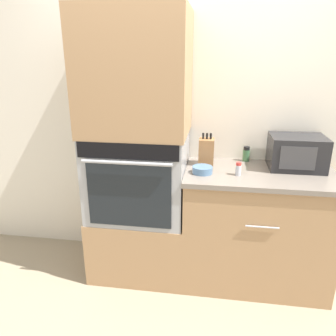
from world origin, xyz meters
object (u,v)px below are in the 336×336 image
object	(u,v)px
bowl	(202,170)
condiment_jar_mid	(246,154)
wall_oven	(139,174)
condiment_jar_near	(238,169)
knife_block	(206,152)
microwave	(297,152)

from	to	relation	value
bowl	condiment_jar_mid	size ratio (longest dim) A/B	1.22
wall_oven	condiment_jar_near	distance (m)	0.76
condiment_jar_mid	wall_oven	bearing A→B (deg)	-162.93
knife_block	bowl	bearing A→B (deg)	-95.03
knife_block	wall_oven	bearing A→B (deg)	-167.14
bowl	condiment_jar_near	size ratio (longest dim) A/B	1.53
microwave	condiment_jar_near	xyz separation A→B (m)	(-0.43, -0.22, -0.08)
microwave	knife_block	bearing A→B (deg)	-178.65
condiment_jar_mid	condiment_jar_near	bearing A→B (deg)	-102.90
microwave	condiment_jar_mid	xyz separation A→B (m)	(-0.35, 0.12, -0.06)
wall_oven	knife_block	size ratio (longest dim) A/B	2.92
wall_oven	bowl	bearing A→B (deg)	-9.59
bowl	microwave	bearing A→B (deg)	17.52
bowl	wall_oven	bearing A→B (deg)	170.41
wall_oven	bowl	world-z (taller)	wall_oven
knife_block	bowl	size ratio (longest dim) A/B	1.71
condiment_jar_near	knife_block	bearing A→B (deg)	138.39
condiment_jar_near	condiment_jar_mid	xyz separation A→B (m)	(0.08, 0.34, 0.01)
knife_block	condiment_jar_mid	size ratio (longest dim) A/B	2.09
condiment_jar_near	bowl	bearing A→B (deg)	178.14
wall_oven	condiment_jar_mid	xyz separation A→B (m)	(0.82, 0.25, 0.13)
microwave	condiment_jar_mid	distance (m)	0.38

